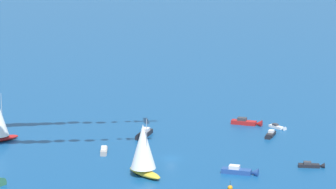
# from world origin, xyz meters

# --- Properties ---
(ground_plane) EXTENTS (2000.00, 2000.00, 0.00)m
(ground_plane) POSITION_xyz_m (0.00, 0.00, 0.00)
(ground_plane) COLOR navy
(motorboat_near_centre) EXTENTS (7.26, 8.54, 2.60)m
(motorboat_near_centre) POSITION_xyz_m (-20.83, 5.95, 0.70)
(motorboat_near_centre) COLOR black
(motorboat_near_centre) RESTS_ON ground_plane
(motorboat_far_port) EXTENTS (8.07, 6.87, 2.46)m
(motorboat_far_port) POSITION_xyz_m (19.28, 5.95, 0.66)
(motorboat_far_port) COLOR #23478C
(motorboat_far_port) RESTS_ON ground_plane
(motorboat_far_stbd) EXTENTS (5.21, 6.71, 1.99)m
(motorboat_far_stbd) POSITION_xyz_m (-0.15, 34.22, 0.54)
(motorboat_far_stbd) COLOR black
(motorboat_far_stbd) RESTS_ON ground_plane
(motorboat_inshore) EXTENTS (6.25, 4.89, 1.86)m
(motorboat_inshore) POSITION_xyz_m (-13.76, -11.11, 0.50)
(motorboat_inshore) COLOR #9E9993
(motorboat_inshore) RESTS_ON ground_plane
(motorboat_offshore) EXTENTS (8.89, 6.98, 2.64)m
(motorboat_offshore) POSITION_xyz_m (-13.56, 38.30, 0.71)
(motorboat_offshore) COLOR #B21E1E
(motorboat_offshore) RESTS_ON ground_plane
(motorboat_mid_cluster) EXTENTS (5.73, 1.77, 1.64)m
(motorboat_mid_cluster) POSITION_xyz_m (-5.06, 42.29, 0.44)
(motorboat_mid_cluster) COLOR white
(motorboat_mid_cluster) RESTS_ON ground_plane
(sailboat_outer_ring_b) EXTENTS (10.71, 6.19, 13.58)m
(sailboat_outer_ring_b) POSITION_xyz_m (6.81, -12.91, 6.20)
(sailboat_outer_ring_b) COLOR gold
(sailboat_outer_ring_b) RESTS_ON ground_plane
(motorboat_outer_ring_c) EXTENTS (5.27, 5.65, 1.78)m
(motorboat_outer_ring_c) POSITION_xyz_m (25.60, 22.91, 0.48)
(motorboat_outer_ring_c) COLOR black
(motorboat_outer_ring_c) RESTS_ON ground_plane
(marker_buoy) EXTENTS (1.10, 1.10, 2.10)m
(marker_buoy) POSITION_xyz_m (25.65, -3.12, 0.39)
(marker_buoy) COLOR orange
(marker_buoy) RESTS_ON ground_plane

